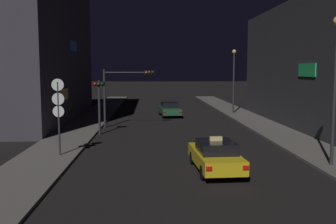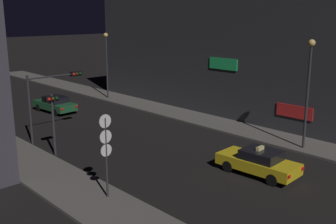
{
  "view_description": "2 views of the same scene",
  "coord_description": "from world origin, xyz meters",
  "views": [
    {
      "loc": [
        -1.91,
        -7.12,
        4.59
      ],
      "look_at": [
        -0.83,
        15.68,
        2.07
      ],
      "focal_mm": 40.64,
      "sensor_mm": 36.0,
      "label": 1
    },
    {
      "loc": [
        -16.58,
        -1.82,
        8.53
      ],
      "look_at": [
        0.31,
        16.06,
        2.5
      ],
      "focal_mm": 42.91,
      "sensor_mm": 36.0,
      "label": 2
    }
  ],
  "objects": [
    {
      "name": "sidewalk_right",
      "position": [
        7.35,
        27.69,
        0.07
      ],
      "size": [
        3.12,
        59.39,
        0.14
      ],
      "primitive_type": "cube",
      "color": "#5B5651",
      "rests_on": "ground_plane"
    },
    {
      "name": "traffic_light_overhead",
      "position": [
        -3.91,
        23.16,
        3.42
      ],
      "size": [
        4.06,
        0.42,
        4.66
      ],
      "color": "#2D2D33",
      "rests_on": "ground_plane"
    },
    {
      "name": "sign_pole_left",
      "position": [
        -6.69,
        12.79,
        2.58
      ],
      "size": [
        0.63,
        0.1,
        4.01
      ],
      "color": "#2D2D33",
      "rests_on": "sidewalk_left"
    },
    {
      "name": "street_lamp_near_block",
      "position": [
        6.63,
        10.07,
        4.57
      ],
      "size": [
        0.45,
        0.45,
        6.9
      ],
      "color": "#2D2D33",
      "rests_on": "sidewalk_right"
    },
    {
      "name": "traffic_light_left_kerb",
      "position": [
        -5.54,
        19.98,
        2.76
      ],
      "size": [
        0.8,
        0.42,
        3.87
      ],
      "color": "#2D2D33",
      "rests_on": "ground_plane"
    },
    {
      "name": "building_facade_right",
      "position": [
        12.98,
        18.65,
        5.0
      ],
      "size": [
        8.23,
        32.78,
        10.0
      ],
      "color": "#333338",
      "rests_on": "ground_plane"
    },
    {
      "name": "street_lamp_far_block",
      "position": [
        6.72,
        31.87,
        4.32
      ],
      "size": [
        0.43,
        0.43,
        6.56
      ],
      "color": "#2D2D33",
      "rests_on": "sidewalk_right"
    },
    {
      "name": "taxi",
      "position": [
        1.04,
        9.69,
        0.74
      ],
      "size": [
        2.03,
        4.54,
        1.62
      ],
      "color": "yellow",
      "rests_on": "ground_plane"
    },
    {
      "name": "far_car",
      "position": [
        0.01,
        30.42,
        0.73
      ],
      "size": [
        2.17,
        4.59,
        1.42
      ],
      "color": "#1E512D",
      "rests_on": "ground_plane"
    }
  ]
}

